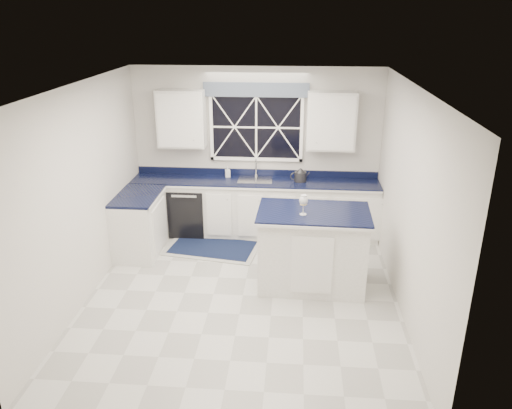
# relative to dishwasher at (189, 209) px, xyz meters

# --- Properties ---
(ground) EXTENTS (4.50, 4.50, 0.00)m
(ground) POSITION_rel_dishwasher_xyz_m (1.10, -1.95, -0.41)
(ground) COLOR beige
(ground) RESTS_ON ground
(back_wall) EXTENTS (4.00, 0.10, 2.70)m
(back_wall) POSITION_rel_dishwasher_xyz_m (1.10, 0.30, 0.94)
(back_wall) COLOR beige
(back_wall) RESTS_ON ground
(base_cabinets) EXTENTS (3.99, 1.60, 0.90)m
(base_cabinets) POSITION_rel_dishwasher_xyz_m (0.77, -0.17, 0.04)
(base_cabinets) COLOR silver
(base_cabinets) RESTS_ON ground
(countertop) EXTENTS (3.98, 0.64, 0.04)m
(countertop) POSITION_rel_dishwasher_xyz_m (1.10, 0.00, 0.51)
(countertop) COLOR black
(countertop) RESTS_ON base_cabinets
(dishwasher) EXTENTS (0.60, 0.58, 0.82)m
(dishwasher) POSITION_rel_dishwasher_xyz_m (0.00, 0.00, 0.00)
(dishwasher) COLOR black
(dishwasher) RESTS_ON ground
(window) EXTENTS (1.65, 0.09, 1.26)m
(window) POSITION_rel_dishwasher_xyz_m (1.10, 0.25, 1.42)
(window) COLOR black
(window) RESTS_ON ground
(upper_cabinets) EXTENTS (3.10, 0.34, 0.90)m
(upper_cabinets) POSITION_rel_dishwasher_xyz_m (1.10, 0.13, 1.49)
(upper_cabinets) COLOR silver
(upper_cabinets) RESTS_ON ground
(faucet) EXTENTS (0.05, 0.20, 0.30)m
(faucet) POSITION_rel_dishwasher_xyz_m (1.10, 0.19, 0.69)
(faucet) COLOR #B6B6B9
(faucet) RESTS_ON countertop
(island) EXTENTS (1.47, 0.92, 1.08)m
(island) POSITION_rel_dishwasher_xyz_m (1.99, -1.60, 0.13)
(island) COLOR silver
(island) RESTS_ON ground
(rug) EXTENTS (1.55, 1.09, 0.02)m
(rug) POSITION_rel_dishwasher_xyz_m (0.48, -0.60, -0.40)
(rug) COLOR #A2A29D
(rug) RESTS_ON ground
(kettle) EXTENTS (0.31, 0.23, 0.22)m
(kettle) POSITION_rel_dishwasher_xyz_m (1.82, 0.02, 0.63)
(kettle) COLOR #2C2C2E
(kettle) RESTS_ON countertop
(wine_glass) EXTENTS (0.11, 0.11, 0.26)m
(wine_glass) POSITION_rel_dishwasher_xyz_m (1.85, -1.72, 0.85)
(wine_glass) COLOR silver
(wine_glass) RESTS_ON island
(soap_bottle) EXTENTS (0.10, 0.10, 0.18)m
(soap_bottle) POSITION_rel_dishwasher_xyz_m (0.64, 0.15, 0.62)
(soap_bottle) COLOR silver
(soap_bottle) RESTS_ON countertop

